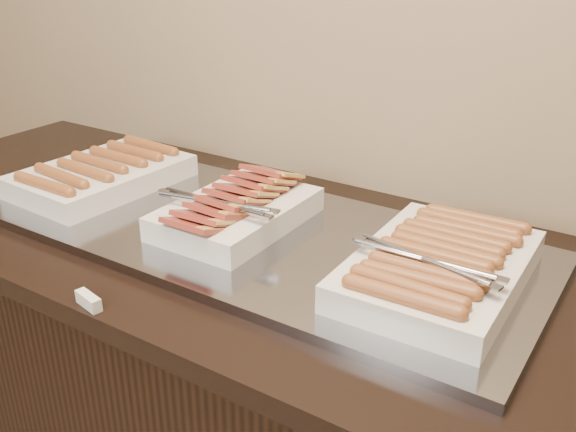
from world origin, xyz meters
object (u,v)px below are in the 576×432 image
(dish_center, at_px, (235,210))
(dish_left, at_px, (102,174))
(counter, at_px, (253,409))
(dish_right, at_px, (439,266))
(warming_tray, at_px, (244,231))

(dish_center, bearing_deg, dish_left, 178.94)
(dish_left, bearing_deg, counter, 3.03)
(dish_center, bearing_deg, dish_right, -0.24)
(dish_left, distance_m, dish_right, 0.83)
(dish_left, distance_m, dish_center, 0.40)
(warming_tray, relative_size, dish_right, 3.01)
(counter, distance_m, dish_left, 0.65)
(dish_left, height_order, dish_right, dish_right)
(warming_tray, bearing_deg, dish_right, -0.44)
(counter, bearing_deg, warming_tray, 180.00)
(dish_left, bearing_deg, warming_tray, 3.03)
(dish_right, bearing_deg, counter, 178.34)
(warming_tray, distance_m, dish_right, 0.42)
(counter, height_order, warming_tray, warming_tray)
(counter, bearing_deg, dish_right, -0.44)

